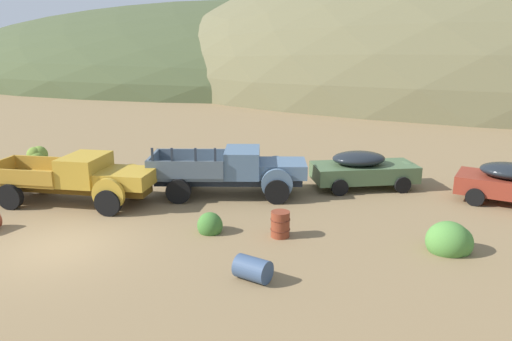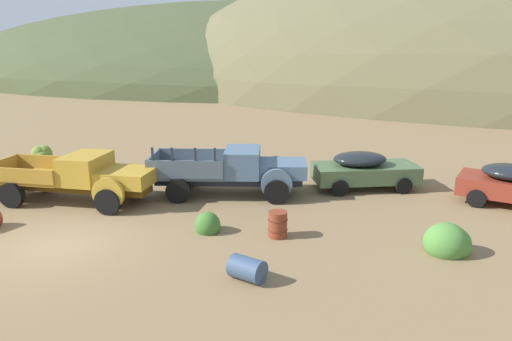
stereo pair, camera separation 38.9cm
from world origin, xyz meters
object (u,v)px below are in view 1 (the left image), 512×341
Objects in this scene: truck_mustard at (84,178)px; oil_drum_tipped at (253,269)px; truck_chalk_blue at (240,171)px; car_weathered_green at (367,169)px; oil_drum_by_truck at (280,224)px.

truck_mustard is 5.96× the size of oil_drum_tipped.
truck_chalk_blue is 5.95× the size of oil_drum_tipped.
car_weathered_green is at bearing 20.92° from truck_mustard.
oil_drum_by_truck is 3.06m from oil_drum_tipped.
oil_drum_tipped is (7.58, -4.73, -0.68)m from truck_mustard.
oil_drum_by_truck is at bearing -71.07° from truck_chalk_blue.
truck_mustard is at bearing 167.83° from oil_drum_by_truck.
oil_drum_by_truck is at bearing -133.79° from car_weathered_green.
oil_drum_tipped is at bearing -127.62° from car_weathered_green.
car_weathered_green is (5.00, 2.10, -0.19)m from truck_chalk_blue.
oil_drum_tipped is (-0.23, -3.05, -0.11)m from oil_drum_by_truck.
oil_drum_tipped is at bearing -94.33° from oil_drum_by_truck.
oil_drum_by_truck is (2.30, -3.97, -0.58)m from truck_chalk_blue.
truck_chalk_blue is 5.42m from car_weathered_green.
oil_drum_tipped is at bearing -33.67° from truck_mustard.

